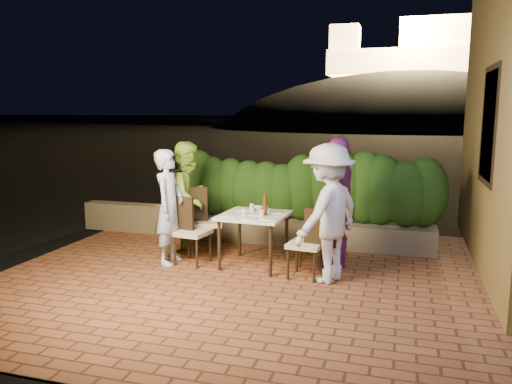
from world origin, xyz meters
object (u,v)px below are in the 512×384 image
at_px(diner_green, 189,198).
at_px(diner_white, 328,213).
at_px(chair_right_front, 306,243).
at_px(diner_blue, 169,207).
at_px(diner_purple, 338,204).
at_px(chair_left_back, 206,221).
at_px(dining_table, 254,240).
at_px(chair_right_back, 318,235).
at_px(beer_bottle, 265,203).
at_px(bowl, 256,208).
at_px(parapet_lamp, 164,202).
at_px(chair_left_front, 192,231).

xyz_separation_m(diner_green, diner_white, (2.23, -0.67, 0.03)).
height_order(chair_right_front, diner_blue, diner_blue).
relative_size(chair_right_front, diner_purple, 0.51).
bearing_deg(chair_left_back, diner_green, 161.46).
distance_m(dining_table, chair_right_back, 0.91).
bearing_deg(beer_bottle, chair_right_back, 16.01).
bearing_deg(bowl, diner_white, -29.25).
distance_m(bowl, diner_green, 1.08).
xyz_separation_m(chair_right_front, parapet_lamp, (-2.89, 1.65, 0.10)).
xyz_separation_m(beer_bottle, chair_right_front, (0.64, -0.29, -0.45)).
relative_size(chair_right_back, diner_green, 0.53).
bearing_deg(chair_right_front, diner_green, -10.67).
xyz_separation_m(chair_right_front, chair_right_back, (0.08, 0.50, -0.01)).
height_order(chair_left_back, diner_white, diner_white).
relative_size(beer_bottle, chair_right_back, 0.36).
xyz_separation_m(chair_left_back, parapet_lamp, (-1.23, 1.04, 0.04)).
xyz_separation_m(chair_left_front, chair_right_front, (1.68, -0.13, -0.02)).
height_order(chair_left_back, diner_purple, diner_purple).
relative_size(bowl, diner_purple, 0.10).
relative_size(diner_green, parapet_lamp, 12.37).
bearing_deg(beer_bottle, diner_white, -20.28).
bearing_deg(chair_left_front, chair_right_front, 3.83).
relative_size(chair_right_back, diner_purple, 0.50).
relative_size(dining_table, bowl, 4.67).
bearing_deg(beer_bottle, parapet_lamp, 148.88).
bearing_deg(diner_blue, diner_purple, -83.60).
distance_m(chair_right_front, diner_white, 0.52).
xyz_separation_m(bowl, diner_purple, (1.21, -0.11, 0.15)).
relative_size(chair_right_front, diner_white, 0.52).
bearing_deg(chair_left_front, beer_bottle, 17.23).
bearing_deg(chair_right_front, chair_left_back, -13.46).
relative_size(chair_right_back, diner_blue, 0.55).
xyz_separation_m(dining_table, chair_right_back, (0.88, 0.21, 0.08)).
height_order(chair_left_back, parapet_lamp, chair_left_back).
bearing_deg(chair_right_front, diner_purple, -119.15).
distance_m(diner_green, parapet_lamp, 1.44).
distance_m(chair_left_back, diner_green, 0.44).
height_order(diner_blue, diner_green, diner_green).
bearing_deg(parapet_lamp, chair_left_front, -51.48).
bearing_deg(diner_purple, bowl, -91.63).
bearing_deg(chair_right_front, diner_blue, 5.14).
height_order(beer_bottle, chair_right_front, beer_bottle).
bearing_deg(chair_right_back, diner_blue, 34.23).
relative_size(chair_right_front, diner_green, 0.54).
height_order(bowl, chair_right_front, chair_right_front).
relative_size(diner_green, diner_purple, 0.94).
bearing_deg(chair_right_front, diner_white, 176.93).
bearing_deg(chair_left_back, chair_left_front, -111.04).
bearing_deg(chair_left_back, parapet_lamp, 120.94).
height_order(diner_blue, parapet_lamp, diner_blue).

